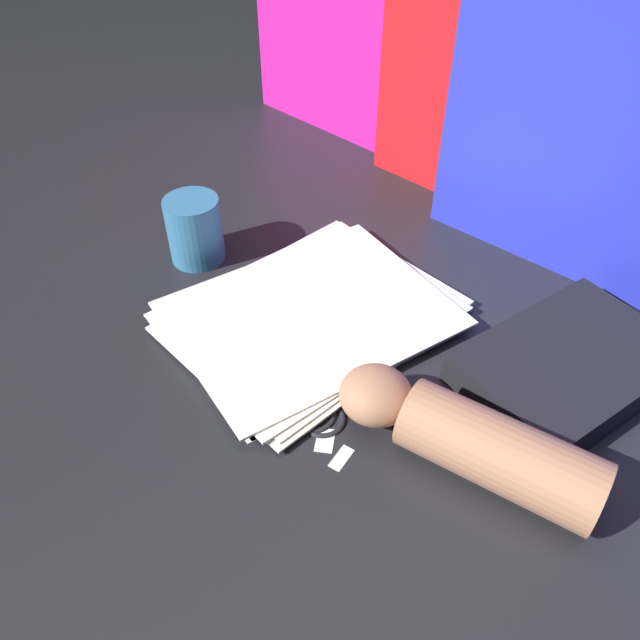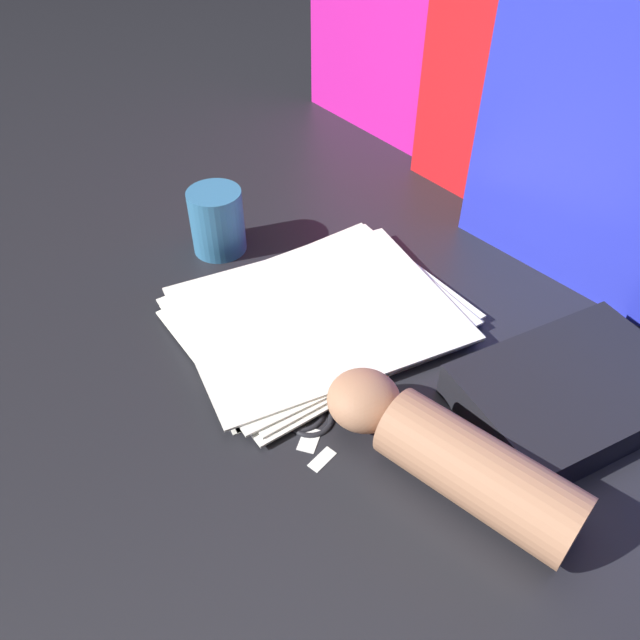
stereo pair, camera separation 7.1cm
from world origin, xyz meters
The scene contains 10 objects.
ground_plane centered at (0.00, 0.00, 0.00)m, with size 6.00×6.00×0.00m, color black.
backdrop_panel_left centered at (-0.27, 0.41, 0.20)m, with size 0.80×0.13×0.39m.
backdrop_panel_center centered at (-0.04, 0.41, 0.27)m, with size 0.59×0.11×0.54m.
paper_stack centered at (-0.08, 0.03, 0.01)m, with size 0.29×0.36×0.02m.
book_closed centered at (0.18, 0.20, 0.02)m, with size 0.17×0.25×0.04m.
scissors centered at (0.05, -0.04, 0.00)m, with size 0.12×0.16×0.01m.
hand_forearm centered at (0.19, 0.02, 0.04)m, with size 0.28×0.16×0.07m.
paper_scrap_near centered at (0.11, -0.07, 0.00)m, with size 0.02×0.03×0.00m.
paper_scrap_mid centered at (0.08, -0.07, 0.00)m, with size 0.04×0.04×0.00m.
mug centered at (-0.28, -0.02, 0.05)m, with size 0.08×0.08×0.09m.
Camera 2 is at (0.44, -0.26, 0.54)m, focal length 35.00 mm.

